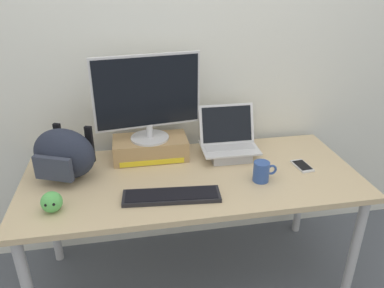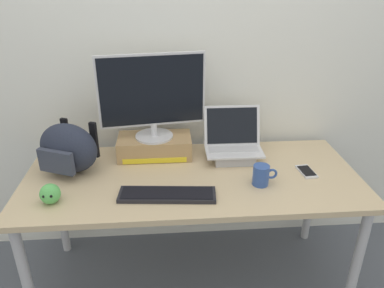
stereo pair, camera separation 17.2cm
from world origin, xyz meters
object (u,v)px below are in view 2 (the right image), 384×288
object	(u,v)px
open_laptop	(233,149)
plush_toy	(50,194)
messenger_backpack	(68,148)
coffee_mug	(261,175)
desktop_monitor	(152,96)
external_keyboard	(167,195)
cell_phone	(306,172)
toner_box_yellow	(155,146)

from	to	relation	value
open_laptop	plush_toy	bearing A→B (deg)	-156.79
messenger_backpack	coffee_mug	bearing A→B (deg)	10.71
desktop_monitor	open_laptop	xyz separation A→B (m)	(0.44, -0.06, -0.30)
external_keyboard	coffee_mug	distance (m)	0.48
desktop_monitor	external_keyboard	size ratio (longest dim) A/B	1.23
open_laptop	coffee_mug	bearing A→B (deg)	-72.45
plush_toy	coffee_mug	bearing A→B (deg)	4.72
desktop_monitor	messenger_backpack	distance (m)	0.52
cell_phone	external_keyboard	bearing A→B (deg)	-172.47
coffee_mug	cell_phone	distance (m)	0.29
toner_box_yellow	plush_toy	distance (m)	0.65
open_laptop	cell_phone	bearing A→B (deg)	-28.25
desktop_monitor	external_keyboard	xyz separation A→B (m)	(0.06, -0.43, -0.35)
toner_box_yellow	plush_toy	size ratio (longest dim) A/B	4.39
messenger_backpack	external_keyboard	bearing A→B (deg)	-6.64
external_keyboard	plush_toy	xyz separation A→B (m)	(-0.53, -0.01, 0.04)
cell_phone	coffee_mug	bearing A→B (deg)	-165.81
messenger_backpack	plush_toy	world-z (taller)	messenger_backpack
coffee_mug	plush_toy	xyz separation A→B (m)	(-1.00, -0.08, -0.01)
toner_box_yellow	cell_phone	world-z (taller)	toner_box_yellow
toner_box_yellow	external_keyboard	world-z (taller)	toner_box_yellow
external_keyboard	cell_phone	distance (m)	0.76
messenger_backpack	open_laptop	bearing A→B (deg)	28.45
desktop_monitor	open_laptop	world-z (taller)	desktop_monitor
messenger_backpack	coffee_mug	xyz separation A→B (m)	(0.97, -0.21, -0.08)
toner_box_yellow	messenger_backpack	distance (m)	0.47
messenger_backpack	coffee_mug	size ratio (longest dim) A/B	3.01
coffee_mug	messenger_backpack	bearing A→B (deg)	167.69
external_keyboard	plush_toy	distance (m)	0.53
toner_box_yellow	external_keyboard	distance (m)	0.44
external_keyboard	coffee_mug	size ratio (longest dim) A/B	3.79
toner_box_yellow	cell_phone	xyz separation A→B (m)	(0.80, -0.26, -0.05)
desktop_monitor	external_keyboard	bearing A→B (deg)	-89.69
toner_box_yellow	coffee_mug	size ratio (longest dim) A/B	3.35
toner_box_yellow	plush_toy	bearing A→B (deg)	-136.72
open_laptop	coffee_mug	xyz separation A→B (m)	(0.09, -0.30, -0.00)
external_keyboard	plush_toy	size ratio (longest dim) A/B	4.97
external_keyboard	messenger_backpack	xyz separation A→B (m)	(-0.50, 0.29, 0.12)
coffee_mug	plush_toy	world-z (taller)	coffee_mug
toner_box_yellow	desktop_monitor	distance (m)	0.30
messenger_backpack	plush_toy	size ratio (longest dim) A/B	3.95
external_keyboard	cell_phone	xyz separation A→B (m)	(0.74, 0.17, -0.01)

